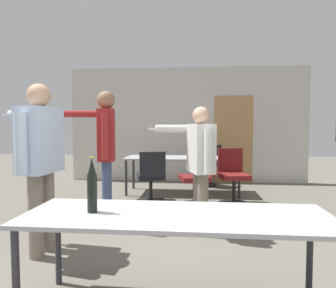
{
  "coord_description": "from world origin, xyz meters",
  "views": [
    {
      "loc": [
        0.22,
        -1.5,
        1.34
      ],
      "look_at": [
        -0.15,
        2.48,
        1.1
      ],
      "focal_mm": 32.0,
      "sensor_mm": 36.0,
      "label": 1
    }
  ],
  "objects": [
    {
      "name": "back_wall",
      "position": [
        0.03,
        5.71,
        1.36
      ],
      "size": [
        5.65,
        0.12,
        2.73
      ],
      "color": "beige",
      "rests_on": "ground_plane"
    },
    {
      "name": "conference_table_near",
      "position": [
        0.09,
        0.58,
        0.66
      ],
      "size": [
        2.17,
        0.72,
        0.72
      ],
      "color": "#A8A8AD",
      "rests_on": "ground_plane"
    },
    {
      "name": "conference_table_far",
      "position": [
        -0.04,
        4.42,
        0.66
      ],
      "size": [
        2.25,
        0.8,
        0.72
      ],
      "color": "#A8A8AD",
      "rests_on": "ground_plane"
    },
    {
      "name": "person_right_polo",
      "position": [
        0.27,
        2.21,
        0.94
      ],
      "size": [
        0.85,
        0.61,
        1.58
      ],
      "rotation": [
        0.0,
        0.0,
        1.88
      ],
      "color": "slate",
      "rests_on": "ground_plane"
    },
    {
      "name": "person_left_plaid",
      "position": [
        -0.99,
        2.42,
        1.11
      ],
      "size": [
        0.88,
        0.56,
        1.81
      ],
      "rotation": [
        0.0,
        0.0,
        1.8
      ],
      "color": "#3D4C75",
      "rests_on": "ground_plane"
    },
    {
      "name": "person_center_tall",
      "position": [
        -1.39,
        1.44,
        1.06
      ],
      "size": [
        0.8,
        0.77,
        1.77
      ],
      "rotation": [
        0.0,
        0.0,
        1.47
      ],
      "color": "slate",
      "rests_on": "ground_plane"
    },
    {
      "name": "office_chair_near_pushed",
      "position": [
        0.49,
        5.19,
        0.43
      ],
      "size": [
        0.68,
        0.66,
        0.92
      ],
      "rotation": [
        0.0,
        0.0,
        0.97
      ],
      "color": "black",
      "rests_on": "ground_plane"
    },
    {
      "name": "office_chair_mid_tucked",
      "position": [
        0.27,
        3.51,
        0.43
      ],
      "size": [
        0.62,
        0.57,
        0.93
      ],
      "rotation": [
        0.0,
        0.0,
        1.84
      ],
      "color": "black",
      "rests_on": "ground_plane"
    },
    {
      "name": "office_chair_far_left",
      "position": [
        -0.55,
        3.62,
        0.42
      ],
      "size": [
        0.57,
        0.62,
        0.91
      ],
      "rotation": [
        0.0,
        0.0,
        0.27
      ],
      "color": "black",
      "rests_on": "ground_plane"
    },
    {
      "name": "office_chair_far_right",
      "position": [
        0.86,
        3.69,
        0.45
      ],
      "size": [
        0.52,
        0.58,
        0.95
      ],
      "rotation": [
        0.0,
        0.0,
        3.29
      ],
      "color": "black",
      "rests_on": "ground_plane"
    },
    {
      "name": "beer_bottle",
      "position": [
        -0.52,
        0.56,
        0.91
      ],
      "size": [
        0.07,
        0.07,
        0.4
      ],
      "color": "black",
      "rests_on": "conference_table_near"
    }
  ]
}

